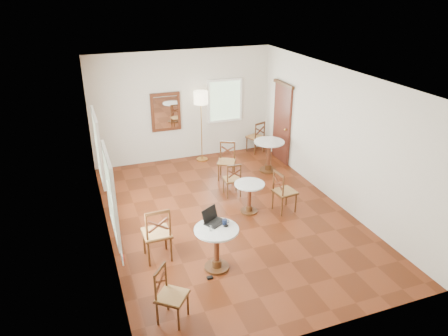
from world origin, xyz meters
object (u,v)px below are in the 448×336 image
Objects in this scene: chair_near_b at (170,295)px; chair_back_a at (256,137)px; cafe_table_mid at (249,195)px; power_adapter at (210,278)px; chair_mid_b at (284,191)px; chair_near_a at (157,233)px; chair_mid_a at (232,179)px; chair_back_b at (227,161)px; laptop at (213,219)px; water_glass at (211,228)px; cafe_table_near at (217,244)px; cafe_table_back at (269,153)px; floor_lamp at (201,102)px; navy_mug at (225,222)px; mouse at (226,226)px.

chair_back_a reaches higher than chair_near_b.
power_adapter is at bearing -129.43° from cafe_table_mid.
chair_near_b is 0.94× the size of chair_mid_b.
chair_near_a is at bearing 33.88° from chair_near_b.
chair_mid_a is 0.95m from chair_back_b.
chair_near_a is 10.69× the size of power_adapter.
chair_back_a is at bearing -133.64° from chair_near_a.
laptop reaches higher than chair_back_b.
chair_mid_b is 2.60m from water_glass.
cafe_table_mid is (1.32, 1.62, -0.07)m from cafe_table_near.
cafe_table_back is 5.72m from chair_near_b.
laptop is at bearing 64.72° from chair_mid_a.
chair_back_b is at bearing -80.47° from floor_lamp.
laptop reaches higher than cafe_table_back.
cafe_table_near is at bearing 12.79° from water_glass.
chair_mid_b is 1.01× the size of chair_back_b.
navy_mug is at bearing 118.74° from chair_mid_b.
water_glass is 0.93× the size of power_adapter.
power_adapter is (-1.45, -5.00, -1.64)m from floor_lamp.
cafe_table_back reaches higher than power_adapter.
chair_mid_b is 2.30m from navy_mug.
laptop is at bearing 38.50° from chair_back_a.
cafe_table_back is (2.66, 3.44, 0.02)m from cafe_table_near.
chair_back_b is 3.52m from laptop.
navy_mug is at bearing -126.34° from cafe_table_mid.
floor_lamp reaches higher than power_adapter.
cafe_table_back is 1.19m from chair_back_b.
chair_mid_b is at bearing 36.24° from power_adapter.
cafe_table_mid is 3.38m from floor_lamp.
laptop is at bearing -129.40° from cafe_table_back.
cafe_table_back is (1.34, 1.83, 0.09)m from cafe_table_mid.
water_glass reaches higher than cafe_table_mid.
chair_back_a is at bearing -121.78° from chair_mid_a.
chair_mid_b is at bearing 34.65° from cafe_table_near.
chair_near_b is at bearing -130.23° from cafe_table_back.
cafe_table_near is at bearing -127.65° from cafe_table_back.
chair_near_b is at bearing 36.24° from chair_back_a.
chair_near_b is 6.25m from floor_lamp.
chair_back_b reaches higher than cafe_table_near.
floor_lamp reaches higher than chair_back_b.
water_glass is at bearing 116.86° from chair_mid_b.
chair_back_a is 7.62× the size of navy_mug.
water_glass is at bearing 65.08° from chair_mid_a.
chair_near_b is 0.95× the size of chair_back_b.
chair_back_a is (1.59, 3.18, 0.04)m from cafe_table_mid.
cafe_table_mid is 2.02m from mouse.
cafe_table_back is 0.89× the size of chair_back_a.
chair_back_a is at bearing 4.38° from chair_near_b.
power_adapter is (-1.47, -2.72, -0.39)m from chair_mid_a.
water_glass reaches higher than mouse.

